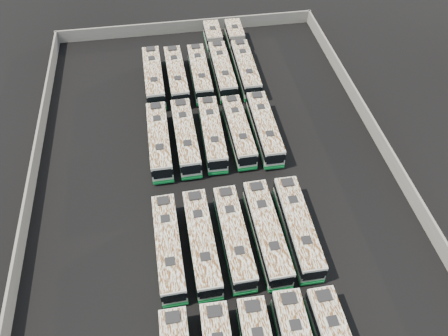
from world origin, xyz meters
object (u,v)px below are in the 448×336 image
at_px(bus_midback_center, 212,134).
at_px(bus_midback_right, 238,131).
at_px(bus_back_far_left, 154,77).
at_px(bus_back_far_right, 242,57).
at_px(bus_midback_far_right, 264,128).
at_px(bus_back_right, 219,59).
at_px(bus_midfront_far_right, 298,227).
at_px(bus_midfront_right, 267,232).
at_px(bus_back_left, 176,76).
at_px(bus_back_center, 200,73).
at_px(bus_midfront_far_left, 169,247).
at_px(bus_midfront_left, 202,242).
at_px(bus_midback_left, 186,137).
at_px(bus_midback_far_left, 159,141).
at_px(bus_midfront_center, 234,237).

xyz_separation_m(bus_midback_center, bus_midback_right, (3.52, -0.01, -0.03)).
relative_size(bus_back_far_left, bus_back_far_right, 0.65).
distance_m(bus_midback_far_right, bus_back_right, 17.44).
height_order(bus_midfront_far_right, bus_midback_center, bus_midfront_far_right).
distance_m(bus_midfront_right, bus_back_right, 33.35).
distance_m(bus_back_left, bus_back_center, 3.59).
bearing_deg(bus_midfront_right, bus_midfront_far_left, 179.63).
height_order(bus_midfront_left, bus_midback_left, bus_midback_left).
bearing_deg(bus_back_right, bus_back_left, -154.22).
xyz_separation_m(bus_back_left, bus_back_center, (3.59, 0.05, -0.02)).
bearing_deg(bus_midfront_far_right, bus_midback_far_left, 131.82).
relative_size(bus_midfront_right, bus_back_far_left, 1.00).
bearing_deg(bus_midfront_right, bus_midfront_left, 179.93).
height_order(bus_back_far_left, bus_back_far_right, bus_back_far_left).
bearing_deg(bus_midback_center, bus_midfront_left, -100.77).
bearing_deg(bus_midback_left, bus_midback_center, 1.32).
distance_m(bus_midfront_far_left, bus_midfront_center, 7.01).
relative_size(bus_midfront_far_left, bus_midback_left, 0.97).
bearing_deg(bus_back_center, bus_back_far_left, 179.08).
bearing_deg(bus_midback_right, bus_midfront_far_left, -123.60).
bearing_deg(bus_midback_center, bus_back_center, 91.00).
xyz_separation_m(bus_midback_right, bus_back_right, (-0.00, 17.00, 0.05)).
xyz_separation_m(bus_midfront_far_right, bus_midback_far_left, (-14.08, 15.96, 0.02)).
bearing_deg(bus_back_left, bus_midfront_far_left, -97.75).
bearing_deg(bus_midback_far_right, bus_midfront_far_left, -130.35).
bearing_deg(bus_midfront_center, bus_midback_far_left, 112.42).
relative_size(bus_midfront_far_left, bus_midback_far_right, 0.98).
height_order(bus_back_far_left, bus_back_center, bus_back_far_left).
height_order(bus_midback_right, bus_midback_far_right, bus_midback_far_right).
bearing_deg(bus_midback_right, bus_midback_center, 178.69).
xyz_separation_m(bus_midfront_right, bus_midback_right, (-0.07, 16.35, -0.08)).
bearing_deg(bus_midfront_left, bus_midback_far_left, 101.03).
relative_size(bus_midfront_left, bus_back_far_right, 0.64).
height_order(bus_midfront_center, bus_back_center, bus_back_center).
relative_size(bus_midback_left, bus_midback_far_right, 1.01).
bearing_deg(bus_midback_far_left, bus_back_far_left, 89.67).
height_order(bus_midfront_right, bus_back_far_left, bus_back_far_left).
relative_size(bus_midfront_right, bus_midback_far_left, 1.01).
distance_m(bus_midback_far_left, bus_back_far_left, 14.00).
relative_size(bus_midback_far_right, bus_back_center, 1.02).
distance_m(bus_midback_far_right, bus_back_far_right, 16.95).
relative_size(bus_midfront_right, bus_back_center, 1.03).
relative_size(bus_midback_center, bus_back_center, 1.01).
height_order(bus_midback_center, bus_midback_far_right, bus_midback_far_right).
height_order(bus_midfront_left, bus_midback_far_left, bus_midback_far_left).
height_order(bus_midfront_center, bus_back_far_left, bus_back_far_left).
relative_size(bus_midfront_far_left, bus_back_left, 0.99).
xyz_separation_m(bus_midback_center, bus_back_far_right, (7.16, 16.84, 0.03)).
xyz_separation_m(bus_midfront_right, bus_midback_far_left, (-10.58, 16.08, -0.01)).
xyz_separation_m(bus_midback_far_left, bus_back_far_right, (14.14, 17.13, -0.01)).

